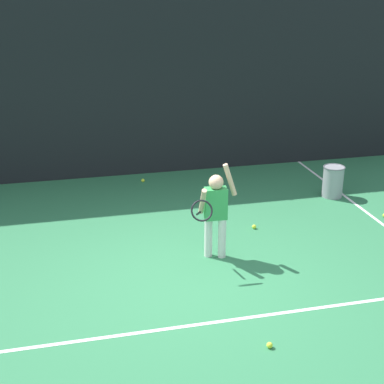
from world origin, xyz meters
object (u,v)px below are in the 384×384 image
object	(u,v)px
tennis_ball_2	(270,345)
tennis_ball_3	(143,180)
ball_hopper	(333,181)
tennis_ball_4	(254,227)
tennis_player	(215,209)

from	to	relation	value
tennis_ball_2	tennis_ball_3	world-z (taller)	same
tennis_ball_3	ball_hopper	bearing A→B (deg)	-25.28
tennis_ball_2	tennis_ball_4	size ratio (longest dim) A/B	1.00
ball_hopper	tennis_ball_4	bearing A→B (deg)	-151.39
tennis_player	tennis_ball_3	distance (m)	3.36
tennis_ball_2	tennis_ball_3	bearing A→B (deg)	95.90
ball_hopper	tennis_ball_4	size ratio (longest dim) A/B	8.52
tennis_ball_2	tennis_player	bearing A→B (deg)	90.72
tennis_ball_2	tennis_ball_4	xyz separation A→B (m)	(0.82, 2.85, 0.00)
tennis_ball_3	tennis_player	bearing A→B (deg)	-80.80
tennis_player	tennis_ball_4	distance (m)	1.33
tennis_player	tennis_ball_2	bearing A→B (deg)	-86.08
tennis_ball_4	tennis_ball_3	bearing A→B (deg)	118.92
tennis_ball_2	tennis_ball_3	distance (m)	5.37
tennis_ball_3	tennis_ball_4	distance (m)	2.84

